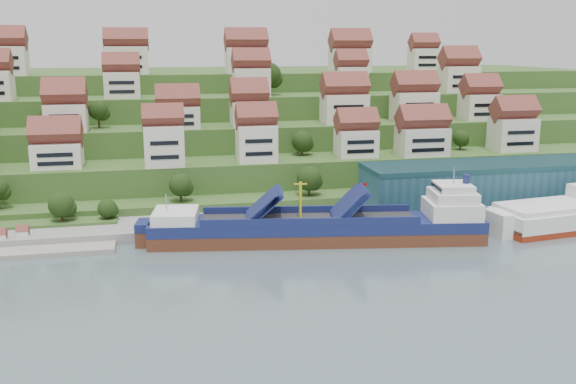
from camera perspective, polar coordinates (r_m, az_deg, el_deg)
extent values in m
plane|color=slate|center=(132.11, 0.42, -4.77)|extent=(300.00, 300.00, 0.00)
cube|color=gray|center=(150.89, 6.61, -2.15)|extent=(180.00, 14.00, 2.20)
cube|color=gray|center=(143.85, -23.96, -4.22)|extent=(45.00, 20.00, 1.00)
cube|color=#2D4C1E|center=(214.03, -4.59, 2.66)|extent=(260.00, 128.00, 4.00)
cube|color=#2D4C1E|center=(218.32, -4.78, 3.80)|extent=(260.00, 118.00, 11.00)
cube|color=#2D4C1E|center=(225.65, -5.06, 4.99)|extent=(260.00, 102.00, 18.00)
cube|color=#2D4C1E|center=(233.07, -5.33, 6.11)|extent=(260.00, 86.00, 25.00)
cube|color=#2D4C1E|center=(241.62, -5.60, 7.06)|extent=(260.00, 68.00, 31.00)
cube|color=silver|center=(165.88, -19.81, 3.11)|extent=(11.63, 8.57, 6.02)
cube|color=silver|center=(160.08, -10.96, 4.05)|extent=(9.56, 7.03, 10.08)
cube|color=silver|center=(163.67, -2.82, 4.35)|extent=(9.81, 7.62, 9.42)
cube|color=silver|center=(172.21, 6.07, 4.34)|extent=(10.42, 7.73, 7.16)
cube|color=silver|center=(176.93, 11.82, 4.42)|extent=(12.99, 8.26, 7.45)
cube|color=silver|center=(191.75, 19.34, 4.86)|extent=(11.59, 8.31, 9.10)
cube|color=silver|center=(178.10, -19.09, 6.27)|extent=(10.48, 8.98, 7.19)
cube|color=silver|center=(177.34, -9.74, 6.56)|extent=(11.30, 7.90, 5.93)
cube|color=silver|center=(179.68, -3.47, 6.95)|extent=(9.89, 8.56, 6.81)
cube|color=silver|center=(186.68, 5.03, 7.38)|extent=(12.59, 8.36, 8.32)
cube|color=silver|center=(195.34, 11.14, 7.47)|extent=(12.57, 8.18, 8.52)
cube|color=silver|center=(202.90, 16.63, 7.25)|extent=(10.49, 8.04, 7.68)
cube|color=silver|center=(194.02, -14.52, 9.19)|extent=(10.03, 7.30, 7.51)
cube|color=silver|center=(195.45, -3.29, 9.72)|extent=(10.64, 7.79, 8.31)
cube|color=silver|center=(203.30, 5.58, 9.83)|extent=(9.37, 7.14, 8.43)
cube|color=silver|center=(218.64, 14.90, 9.67)|extent=(11.49, 8.47, 8.33)
cube|color=silver|center=(214.06, -23.68, 10.61)|extent=(11.45, 8.03, 8.66)
cube|color=silver|center=(212.51, -14.12, 11.28)|extent=(13.19, 7.51, 8.60)
cube|color=silver|center=(212.02, -3.73, 11.59)|extent=(13.01, 8.15, 8.27)
cube|color=silver|center=(223.39, 5.53, 11.58)|extent=(13.11, 8.73, 7.85)
cube|color=silver|center=(236.28, 11.94, 11.43)|extent=(9.46, 7.05, 7.79)
ellipsoid|color=#203A13|center=(156.81, 1.89, 1.20)|extent=(6.08, 6.08, 6.08)
ellipsoid|color=#203A13|center=(152.66, -9.54, 0.61)|extent=(5.39, 5.39, 5.39)
ellipsoid|color=#203A13|center=(188.54, 15.11, 4.64)|extent=(4.63, 4.63, 4.63)
ellipsoid|color=#203A13|center=(172.99, 1.27, 4.53)|extent=(5.68, 5.68, 5.68)
ellipsoid|color=#203A13|center=(197.61, 9.86, 7.79)|extent=(5.27, 5.27, 5.27)
ellipsoid|color=#203A13|center=(185.06, -20.49, 6.38)|extent=(5.05, 5.05, 5.05)
ellipsoid|color=#203A13|center=(182.11, -16.52, 7.00)|extent=(5.34, 5.34, 5.34)
ellipsoid|color=#203A13|center=(199.49, -1.72, 10.36)|extent=(7.63, 7.63, 7.63)
ellipsoid|color=#203A13|center=(208.31, 5.17, 10.06)|extent=(4.47, 4.47, 4.47)
ellipsoid|color=#203A13|center=(207.92, 6.56, 9.71)|extent=(4.88, 4.88, 4.88)
ellipsoid|color=#203A13|center=(147.13, -19.52, -1.08)|extent=(5.54, 5.54, 5.54)
ellipsoid|color=#203A13|center=(146.46, -15.77, -1.41)|extent=(4.25, 4.25, 4.25)
cube|color=#224D5E|center=(164.12, 17.09, 0.79)|extent=(60.00, 15.00, 10.00)
cylinder|color=gray|center=(144.41, 6.55, -0.75)|extent=(0.16, 0.16, 8.00)
cube|color=maroon|center=(143.79, 6.81, 0.66)|extent=(1.20, 0.05, 0.80)
cube|color=white|center=(141.54, -24.18, -3.84)|extent=(2.40, 2.20, 2.20)
cube|color=white|center=(142.15, -22.48, -3.61)|extent=(2.40, 2.20, 2.20)
cube|color=#572C1A|center=(134.43, 2.60, -4.02)|extent=(69.87, 21.26, 4.43)
cube|color=navy|center=(133.64, 2.61, -2.87)|extent=(69.88, 21.37, 2.30)
cube|color=white|center=(133.37, -9.97, -2.10)|extent=(10.32, 11.35, 2.30)
cube|color=#262628|center=(133.16, 1.86, -2.40)|extent=(45.13, 15.82, 0.27)
cube|color=navy|center=(131.92, -2.35, -1.20)|extent=(8.08, 10.69, 6.12)
cube|color=navy|center=(133.32, 5.28, -1.10)|extent=(7.75, 10.64, 6.47)
cylinder|color=yellow|center=(132.04, 1.11, -0.78)|extent=(0.71, 0.71, 7.97)
cube|color=white|center=(138.59, 14.37, -1.48)|extent=(12.07, 11.63, 3.54)
cube|color=white|center=(137.92, 14.43, -0.34)|extent=(10.15, 10.30, 2.21)
cube|color=white|center=(137.52, 14.48, 0.42)|extent=(8.24, 8.97, 1.59)
cylinder|color=navy|center=(138.00, 15.57, 1.11)|extent=(1.62, 1.62, 1.95)
cube|color=maroon|center=(156.97, 23.39, -2.72)|extent=(34.82, 16.59, 2.90)
cube|color=white|center=(156.36, 23.47, -1.85)|extent=(34.84, 16.71, 3.57)
cube|color=white|center=(155.85, 23.54, -1.06)|extent=(33.00, 15.15, 1.34)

